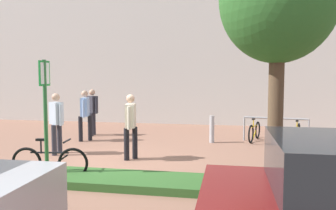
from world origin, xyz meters
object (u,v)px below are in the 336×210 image
Objects in this scene: person_shirt_white at (131,122)px; bike_at_sign at (50,162)px; parking_sign_post at (45,102)px; person_suited_navy at (92,109)px; bollard_steel at (212,129)px; person_casual_tan at (85,112)px; tree_sidewalk at (278,0)px; bike_rack_cluster at (275,132)px; person_shirt_blue at (56,119)px.

bike_at_sign is at bearing -122.77° from person_shirt_white.
person_shirt_white is (1.22, 2.06, -0.66)m from parking_sign_post.
bike_at_sign is 5.45m from person_suited_navy.
bollard_steel is 0.52× the size of person_casual_tan.
bollard_steel reaches higher than bike_at_sign.
person_shirt_white is at bearing -44.56° from person_casual_tan.
tree_sidewalk reaches higher than parking_sign_post.
person_casual_tan is at bearing -173.67° from bollard_steel.
parking_sign_post is 5.87m from bollard_steel.
bike_rack_cluster is at bearing 45.09° from parking_sign_post.
person_casual_tan is at bearing 103.91° from parking_sign_post.
person_shirt_blue is (0.26, -3.13, 0.00)m from person_suited_navy.
person_suited_navy is (-1.25, 5.27, 0.63)m from bike_at_sign.
bollard_steel is at bearing 54.12° from person_shirt_white.
person_suited_navy is (-0.20, 1.10, 0.00)m from person_casual_tan.
tree_sidewalk is at bearing -42.23° from person_suited_navy.
person_casual_tan is at bearing -79.61° from person_suited_navy.
bollard_steel is at bearing 106.91° from tree_sidewalk.
person_casual_tan is at bearing 135.44° from person_shirt_white.
person_suited_navy is (-2.49, 3.35, 0.00)m from person_shirt_white.
tree_sidewalk is at bearing -21.46° from person_shirt_blue.
person_shirt_white is 4.17m from person_suited_navy.
parking_sign_post is 4.49m from person_casual_tan.
tree_sidewalk is at bearing -73.09° from bollard_steel.
person_suited_navy is at bearing 94.68° from person_shirt_blue.
tree_sidewalk is 2.85× the size of bike_at_sign.
person_casual_tan and person_shirt_blue have the same top height.
bike_rack_cluster is (5.28, 5.13, -0.00)m from bike_at_sign.
bike_at_sign is 5.63m from bollard_steel.
parking_sign_post is 1.47× the size of person_suited_navy.
bike_at_sign is 0.97× the size of person_shirt_white.
person_shirt_white is at bearing -53.44° from person_suited_navy.
parking_sign_post is 2.49m from person_shirt_white.
bollard_steel is (3.20, 4.64, 0.10)m from bike_at_sign.
person_shirt_white is (-4.05, -3.22, 0.63)m from bike_rack_cluster.
person_shirt_white is (-1.97, -2.72, 0.53)m from bollard_steel.
bike_at_sign is 2.36m from person_shirt_white.
person_suited_navy is at bearing 100.39° from person_casual_tan.
bike_rack_cluster is at bearing 38.47° from person_shirt_white.
tree_sidewalk reaches higher than person_shirt_blue.
person_casual_tan is at bearing 143.29° from tree_sidewalk.
tree_sidewalk reaches higher than person_casual_tan.
parking_sign_post is 1.47× the size of person_shirt_blue.
bike_at_sign is at bearing -65.01° from person_shirt_blue.
person_casual_tan reaches higher than bike_rack_cluster.
parking_sign_post reaches higher than person_shirt_white.
person_casual_tan is 1.00× the size of person_shirt_blue.
bike_rack_cluster is 5.21m from person_shirt_white.
person_suited_navy is at bearing 171.92° from bollard_steel.
person_suited_navy reaches higher than bollard_steel.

